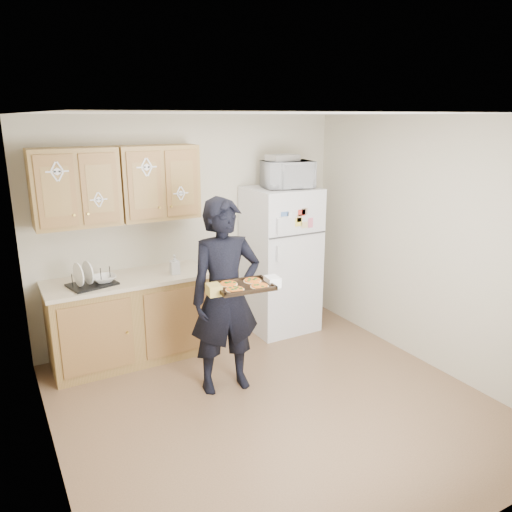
% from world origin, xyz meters
% --- Properties ---
extents(floor, '(3.60, 3.60, 0.00)m').
position_xyz_m(floor, '(0.00, 0.00, 0.00)').
color(floor, brown).
rests_on(floor, ground).
extents(ceiling, '(3.60, 3.60, 0.00)m').
position_xyz_m(ceiling, '(0.00, 0.00, 2.50)').
color(ceiling, silver).
rests_on(ceiling, wall_back).
extents(wall_back, '(3.60, 0.04, 2.50)m').
position_xyz_m(wall_back, '(0.00, 1.80, 1.25)').
color(wall_back, '#B9AF96').
rests_on(wall_back, floor).
extents(wall_front, '(3.60, 0.04, 2.50)m').
position_xyz_m(wall_front, '(0.00, -1.80, 1.25)').
color(wall_front, '#B9AF96').
rests_on(wall_front, floor).
extents(wall_left, '(0.04, 3.60, 2.50)m').
position_xyz_m(wall_left, '(-1.80, 0.00, 1.25)').
color(wall_left, '#B9AF96').
rests_on(wall_left, floor).
extents(wall_right, '(0.04, 3.60, 2.50)m').
position_xyz_m(wall_right, '(1.80, 0.00, 1.25)').
color(wall_right, '#B9AF96').
rests_on(wall_right, floor).
extents(refrigerator, '(0.75, 0.70, 1.70)m').
position_xyz_m(refrigerator, '(0.95, 1.43, 0.85)').
color(refrigerator, silver).
rests_on(refrigerator, floor).
extents(base_cabinet, '(1.60, 0.60, 0.86)m').
position_xyz_m(base_cabinet, '(-0.85, 1.48, 0.43)').
color(base_cabinet, brown).
rests_on(base_cabinet, floor).
extents(countertop, '(1.64, 0.64, 0.04)m').
position_xyz_m(countertop, '(-0.85, 1.48, 0.88)').
color(countertop, beige).
rests_on(countertop, base_cabinet).
extents(upper_cab_left, '(0.80, 0.33, 0.75)m').
position_xyz_m(upper_cab_left, '(-1.25, 1.61, 1.83)').
color(upper_cab_left, brown).
rests_on(upper_cab_left, wall_back).
extents(upper_cab_right, '(0.80, 0.33, 0.75)m').
position_xyz_m(upper_cab_right, '(-0.43, 1.61, 1.83)').
color(upper_cab_right, brown).
rests_on(upper_cab_right, wall_back).
extents(cereal_box, '(0.20, 0.07, 0.32)m').
position_xyz_m(cereal_box, '(1.47, 1.67, 0.16)').
color(cereal_box, gold).
rests_on(cereal_box, floor).
extents(person, '(0.70, 0.50, 1.81)m').
position_xyz_m(person, '(-0.23, 0.48, 0.91)').
color(person, black).
rests_on(person, floor).
extents(baking_tray, '(0.51, 0.40, 0.04)m').
position_xyz_m(baking_tray, '(-0.19, 0.18, 1.09)').
color(baking_tray, black).
rests_on(baking_tray, person).
extents(pizza_front_left, '(0.16, 0.16, 0.02)m').
position_xyz_m(pizza_front_left, '(-0.31, 0.12, 1.10)').
color(pizza_front_left, orange).
rests_on(pizza_front_left, baking_tray).
extents(pizza_front_right, '(0.16, 0.16, 0.02)m').
position_xyz_m(pizza_front_right, '(-0.09, 0.09, 1.10)').
color(pizza_front_right, orange).
rests_on(pizza_front_right, baking_tray).
extents(pizza_back_left, '(0.16, 0.16, 0.02)m').
position_xyz_m(pizza_back_left, '(-0.29, 0.27, 1.10)').
color(pizza_back_left, orange).
rests_on(pizza_back_left, baking_tray).
extents(pizza_back_right, '(0.16, 0.16, 0.02)m').
position_xyz_m(pizza_back_right, '(-0.07, 0.25, 1.10)').
color(pizza_back_right, orange).
rests_on(pizza_back_right, baking_tray).
extents(microwave, '(0.60, 0.46, 0.30)m').
position_xyz_m(microwave, '(1.00, 1.38, 1.85)').
color(microwave, silver).
rests_on(microwave, refrigerator).
extents(foil_pan, '(0.34, 0.25, 0.07)m').
position_xyz_m(foil_pan, '(0.95, 1.41, 2.04)').
color(foil_pan, silver).
rests_on(foil_pan, microwave).
extents(dish_rack, '(0.48, 0.41, 0.17)m').
position_xyz_m(dish_rack, '(-1.21, 1.41, 0.98)').
color(dish_rack, black).
rests_on(dish_rack, countertop).
extents(bowl, '(0.24, 0.24, 0.06)m').
position_xyz_m(bowl, '(-1.10, 1.41, 0.95)').
color(bowl, silver).
rests_on(bowl, dish_rack).
extents(soap_bottle, '(0.10, 0.10, 0.20)m').
position_xyz_m(soap_bottle, '(-0.38, 1.37, 1.00)').
color(soap_bottle, silver).
rests_on(soap_bottle, countertop).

